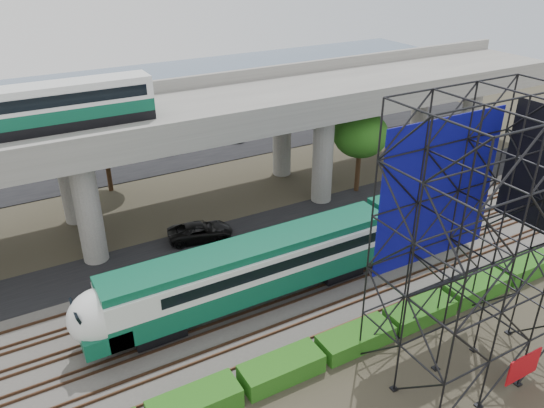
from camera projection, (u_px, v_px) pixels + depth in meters
ground at (301, 310)px, 33.92m from camera, size 140.00×140.00×0.00m
ballast_bed at (285, 293)px, 35.42m from camera, size 90.00×12.00×0.20m
service_road at (231, 237)px, 42.05m from camera, size 90.00×5.00×0.08m
parking_lot at (142, 146)px, 60.28m from camera, size 90.00×18.00×0.08m
harbor_water at (96, 100)px, 77.36m from camera, size 140.00×40.00×0.03m
rail_tracks at (285, 291)px, 35.34m from camera, size 90.00×9.52×0.16m
commuter_train at (283, 259)px, 34.07m from camera, size 29.30×3.06×4.30m
overpass at (189, 121)px, 42.30m from camera, size 80.00×12.00×12.40m
scaffold_tower at (478, 246)px, 26.64m from camera, size 9.36×6.36×15.00m
hedge_strip at (356, 338)px, 30.77m from camera, size 34.60×1.80×1.20m
trees at (144, 160)px, 41.89m from camera, size 40.94×16.94×7.69m
suv at (200, 231)px, 41.42m from camera, size 5.42×3.37×1.40m
parked_cars at (141, 142)px, 59.62m from camera, size 36.79×9.45×1.29m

